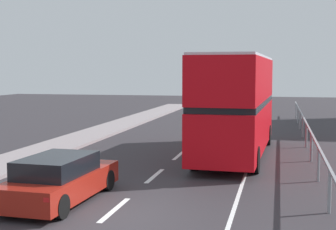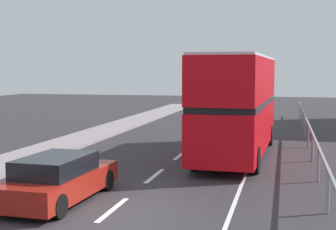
% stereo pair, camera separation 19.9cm
% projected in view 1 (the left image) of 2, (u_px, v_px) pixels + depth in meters
% --- Properties ---
extents(ground_plane, '(73.24, 120.00, 0.10)m').
position_uv_depth(ground_plane, '(109.00, 216.00, 12.92)').
color(ground_plane, '#302C30').
extents(lane_paint_markings, '(3.28, 46.00, 0.01)m').
position_uv_depth(lane_paint_markings, '(218.00, 161.00, 20.48)').
color(lane_paint_markings, silver).
rests_on(lane_paint_markings, ground).
extents(bridge_side_railing, '(0.10, 42.00, 1.20)m').
position_uv_depth(bridge_side_railing, '(312.00, 138.00, 20.35)').
color(bridge_side_railing, gray).
rests_on(bridge_side_railing, ground).
extents(double_decker_bus_red, '(2.88, 10.24, 4.37)m').
position_uv_depth(double_decker_bus_red, '(237.00, 103.00, 21.48)').
color(double_decker_bus_red, red).
rests_on(double_decker_bus_red, ground).
extents(hatchback_car_near, '(1.98, 4.60, 1.34)m').
position_uv_depth(hatchback_car_near, '(60.00, 179.00, 14.10)').
color(hatchback_car_near, maroon).
rests_on(hatchback_car_near, ground).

